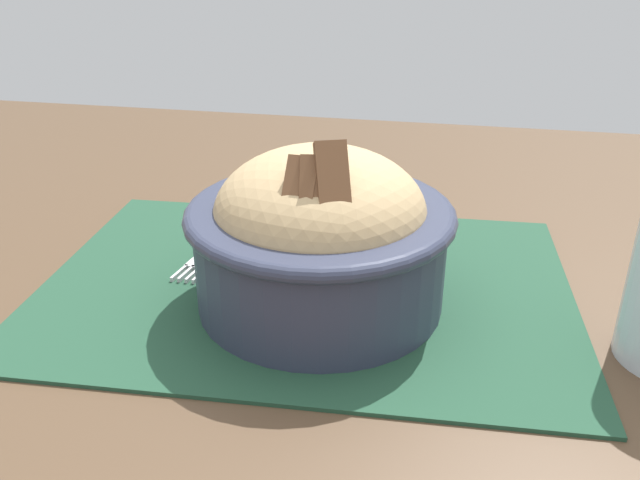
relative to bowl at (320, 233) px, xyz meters
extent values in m
cube|color=#4C3826|center=(-0.02, -0.02, -0.08)|extent=(1.30, 0.98, 0.04)
cylinder|color=#412F20|center=(0.57, -0.44, -0.43)|extent=(0.04, 0.04, 0.67)
cube|color=#1E422D|center=(0.02, -0.02, -0.06)|extent=(0.42, 0.31, 0.00)
cylinder|color=#2D3347|center=(0.00, 0.00, -0.02)|extent=(0.18, 0.18, 0.08)
torus|color=#2D3347|center=(0.00, 0.00, 0.02)|extent=(0.19, 0.19, 0.01)
ellipsoid|color=tan|center=(0.00, 0.00, 0.02)|extent=(0.20, 0.20, 0.09)
sphere|color=#2F5F26|center=(0.01, -0.01, 0.04)|extent=(0.03, 0.03, 0.03)
cylinder|color=orange|center=(0.02, -0.03, 0.04)|extent=(0.03, 0.03, 0.01)
cube|color=brown|center=(0.00, 0.05, 0.05)|extent=(0.02, 0.03, 0.04)
cube|color=brown|center=(-0.01, 0.05, 0.05)|extent=(0.02, 0.03, 0.04)
cube|color=brown|center=(-0.02, 0.04, 0.05)|extent=(0.03, 0.04, 0.06)
cube|color=silver|center=(0.10, -0.09, -0.05)|extent=(0.02, 0.06, 0.00)
cube|color=silver|center=(0.10, -0.06, -0.05)|extent=(0.01, 0.01, 0.00)
cube|color=silver|center=(0.10, -0.04, -0.05)|extent=(0.03, 0.03, 0.00)
cube|color=silver|center=(0.12, -0.02, -0.05)|extent=(0.01, 0.02, 0.00)
cube|color=silver|center=(0.11, -0.01, -0.05)|extent=(0.01, 0.02, 0.00)
cube|color=silver|center=(0.11, -0.01, -0.05)|extent=(0.01, 0.02, 0.00)
cube|color=silver|center=(0.10, -0.01, -0.05)|extent=(0.01, 0.02, 0.00)
camera|label=1|loc=(-0.08, 0.42, 0.20)|focal=37.50mm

